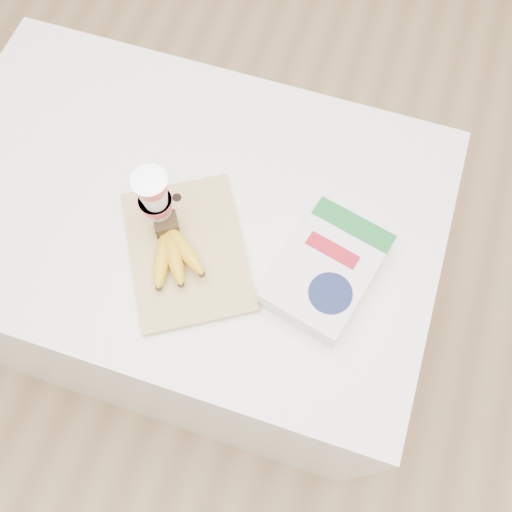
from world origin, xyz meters
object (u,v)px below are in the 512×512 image
at_px(cutting_board, 187,251).
at_px(cereal_box, 327,270).
at_px(table, 198,275).
at_px(yogurt_stack, 155,199).
at_px(bananas, 173,250).

xyz_separation_m(cutting_board, cereal_box, (0.29, 0.04, 0.02)).
bearing_deg(table, cutting_board, -60.25).
distance_m(cutting_board, yogurt_stack, 0.13).
relative_size(table, yogurt_stack, 6.88).
bearing_deg(bananas, cereal_box, 10.82).
bearing_deg(bananas, table, 107.15).
relative_size(yogurt_stack, cereal_box, 0.57).
xyz_separation_m(bananas, cereal_box, (0.31, 0.06, -0.01)).
xyz_separation_m(cutting_board, yogurt_stack, (-0.08, 0.05, 0.10)).
relative_size(table, bananas, 6.62).
bearing_deg(cereal_box, cutting_board, -157.91).
bearing_deg(bananas, cutting_board, 39.91).
height_order(cutting_board, bananas, bananas).
distance_m(bananas, cereal_box, 0.31).
height_order(table, cutting_board, cutting_board).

